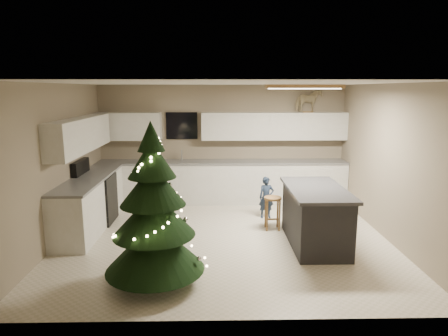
{
  "coord_description": "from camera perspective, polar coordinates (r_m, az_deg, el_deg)",
  "views": [
    {
      "loc": [
        -0.15,
        -6.49,
        2.51
      ],
      "look_at": [
        0.0,
        0.35,
        1.15
      ],
      "focal_mm": 32.0,
      "sensor_mm": 36.0,
      "label": 1
    }
  ],
  "objects": [
    {
      "name": "christmas_tree",
      "position": [
        5.21,
        -10.0,
        -7.19
      ],
      "size": [
        1.33,
        1.29,
        2.13
      ],
      "rotation": [
        0.0,
        0.0,
        0.36
      ],
      "color": "#3F2816",
      "rests_on": "ground_plane"
    },
    {
      "name": "rocking_horse",
      "position": [
        9.05,
        11.97,
        9.41
      ],
      "size": [
        0.62,
        0.44,
        0.5
      ],
      "rotation": [
        0.0,
        0.0,
        1.92
      ],
      "color": "brown",
      "rests_on": "cabinetry"
    },
    {
      "name": "island",
      "position": [
        6.7,
        12.9,
        -6.7
      ],
      "size": [
        0.9,
        1.7,
        0.95
      ],
      "color": "black",
      "rests_on": "ground_plane"
    },
    {
      "name": "bar_stool",
      "position": [
        7.27,
        6.97,
        -5.28
      ],
      "size": [
        0.31,
        0.31,
        0.6
      ],
      "rotation": [
        0.0,
        0.0,
        -0.04
      ],
      "color": "brown",
      "rests_on": "ground_plane"
    },
    {
      "name": "toddler",
      "position": [
        7.91,
        6.07,
        -4.21
      ],
      "size": [
        0.32,
        0.23,
        0.82
      ],
      "primitive_type": "imported",
      "rotation": [
        0.0,
        0.0,
        0.1
      ],
      "color": "#192740",
      "rests_on": "ground_plane"
    },
    {
      "name": "ground_plane",
      "position": [
        6.96,
        0.06,
        -9.9
      ],
      "size": [
        5.5,
        5.5,
        0.0
      ],
      "primitive_type": "plane",
      "color": "beige"
    },
    {
      "name": "cabinetry",
      "position": [
        8.36,
        -6.45,
        -0.92
      ],
      "size": [
        5.5,
        3.2,
        2.0
      ],
      "color": "silver",
      "rests_on": "ground_plane"
    },
    {
      "name": "room_shell",
      "position": [
        6.54,
        0.27,
        4.57
      ],
      "size": [
        5.52,
        5.02,
        2.61
      ],
      "color": "gray",
      "rests_on": "ground_plane"
    }
  ]
}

